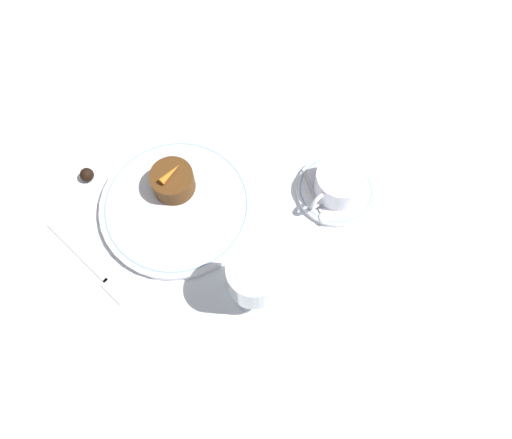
{
  "coord_description": "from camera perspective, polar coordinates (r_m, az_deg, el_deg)",
  "views": [
    {
      "loc": [
        0.13,
        0.31,
        0.77
      ],
      "look_at": [
        -0.08,
        0.08,
        0.04
      ],
      "focal_mm": 35.0,
      "sensor_mm": 36.0,
      "label": 1
    }
  ],
  "objects": [
    {
      "name": "coffee_cup",
      "position": [
        0.84,
        9.44,
        4.17
      ],
      "size": [
        0.11,
        0.08,
        0.05
      ],
      "color": "white",
      "rests_on": "saucer"
    },
    {
      "name": "dessert_cake",
      "position": [
        0.85,
        -9.49,
        4.35
      ],
      "size": [
        0.07,
        0.07,
        0.04
      ],
      "color": "#563314",
      "rests_on": "dinner_plate"
    },
    {
      "name": "fork",
      "position": [
        0.85,
        -17.86,
        -5.58
      ],
      "size": [
        0.03,
        0.2,
        0.01
      ],
      "color": "silver",
      "rests_on": "ground_plane"
    },
    {
      "name": "dinner_plate",
      "position": [
        0.85,
        -9.06,
        1.55
      ],
      "size": [
        0.26,
        0.26,
        0.01
      ],
      "color": "white",
      "rests_on": "ground_plane"
    },
    {
      "name": "chocolate_truffle",
      "position": [
        0.91,
        -18.77,
        4.87
      ],
      "size": [
        0.02,
        0.02,
        0.02
      ],
      "color": "black",
      "rests_on": "ground_plane"
    },
    {
      "name": "carrot_garnish",
      "position": [
        0.82,
        -9.78,
        5.22
      ],
      "size": [
        0.04,
        0.02,
        0.01
      ],
      "color": "orange",
      "rests_on": "dessert_cake"
    },
    {
      "name": "saucer",
      "position": [
        0.87,
        9.09,
        3.34
      ],
      "size": [
        0.14,
        0.14,
        0.01
      ],
      "color": "white",
      "rests_on": "ground_plane"
    },
    {
      "name": "spoon",
      "position": [
        0.85,
        7.02,
        1.91
      ],
      "size": [
        0.06,
        0.1,
        0.0
      ],
      "color": "silver",
      "rests_on": "saucer"
    },
    {
      "name": "wine_glass",
      "position": [
        0.73,
        -0.22,
        -6.73
      ],
      "size": [
        0.08,
        0.08,
        0.12
      ],
      "color": "silver",
      "rests_on": "ground_plane"
    },
    {
      "name": "ground_plane",
      "position": [
        0.84,
        -7.86,
        -1.15
      ],
      "size": [
        3.0,
        3.0,
        0.0
      ],
      "primitive_type": "plane",
      "color": "white"
    }
  ]
}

